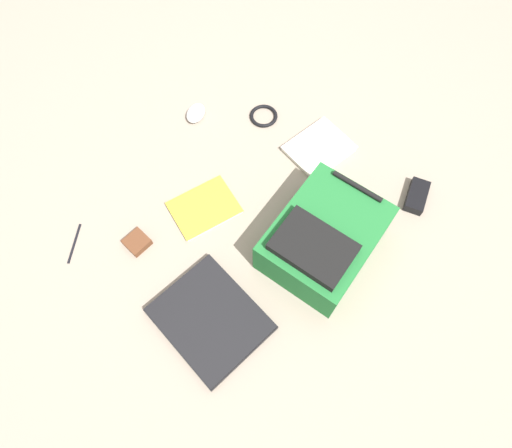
# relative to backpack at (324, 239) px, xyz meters

# --- Properties ---
(ground_plane) EXTENTS (3.43, 3.43, 0.00)m
(ground_plane) POSITION_rel_backpack_xyz_m (-0.23, -0.05, -0.09)
(ground_plane) COLOR gray
(backpack) EXTENTS (0.32, 0.40, 0.19)m
(backpack) POSITION_rel_backpack_xyz_m (0.00, 0.00, 0.00)
(backpack) COLOR #1E662D
(backpack) RESTS_ON ground_plane
(laptop) EXTENTS (0.37, 0.32, 0.03)m
(laptop) POSITION_rel_backpack_xyz_m (-0.13, -0.42, -0.07)
(laptop) COLOR black
(laptop) RESTS_ON ground_plane
(book_comic) EXTENTS (0.23, 0.26, 0.02)m
(book_comic) POSITION_rel_backpack_xyz_m (-0.24, 0.33, -0.08)
(book_comic) COLOR silver
(book_comic) RESTS_ON ground_plane
(book_blue) EXTENTS (0.24, 0.27, 0.02)m
(book_blue) POSITION_rel_backpack_xyz_m (-0.41, -0.13, -0.08)
(book_blue) COLOR silver
(book_blue) RESTS_ON ground_plane
(computer_mouse) EXTENTS (0.10, 0.11, 0.04)m
(computer_mouse) POSITION_rel_backpack_xyz_m (-0.71, 0.15, -0.07)
(computer_mouse) COLOR silver
(computer_mouse) RESTS_ON ground_plane
(cable_coil) EXTENTS (0.11, 0.11, 0.01)m
(cable_coil) POSITION_rel_backpack_xyz_m (-0.50, 0.32, -0.08)
(cable_coil) COLOR black
(cable_coil) RESTS_ON ground_plane
(power_brick) EXTENTS (0.10, 0.14, 0.04)m
(power_brick) POSITION_rel_backpack_xyz_m (0.15, 0.38, -0.07)
(power_brick) COLOR black
(power_brick) RESTS_ON ground_plane
(pen_black) EXTENTS (0.09, 0.13, 0.01)m
(pen_black) POSITION_rel_backpack_xyz_m (-0.67, -0.52, -0.08)
(pen_black) COLOR black
(pen_black) RESTS_ON ground_plane
(earbud_pouch) EXTENTS (0.08, 0.08, 0.03)m
(earbud_pouch) POSITION_rel_backpack_xyz_m (-0.50, -0.38, -0.07)
(earbud_pouch) COLOR #59331E
(earbud_pouch) RESTS_ON ground_plane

